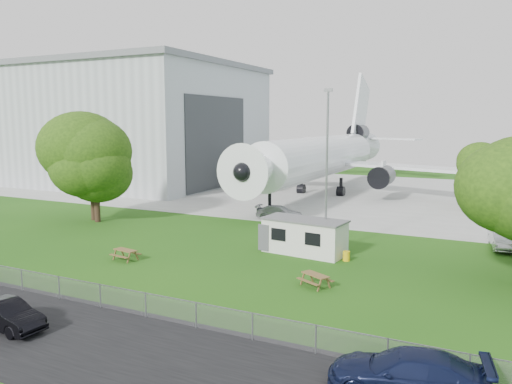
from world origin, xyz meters
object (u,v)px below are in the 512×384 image
at_px(airliner, 323,155).
at_px(car_centre_sedan, 7,315).
at_px(site_cabin, 305,236).
at_px(picnic_east, 315,286).
at_px(hangar, 117,124).
at_px(picnic_west, 126,260).

xyz_separation_m(airliner, car_centre_sedan, (1.03, -49.42, -4.58)).
height_order(site_cabin, picnic_east, site_cabin).
xyz_separation_m(site_cabin, car_centre_sedan, (-7.76, -19.13, -0.62)).
bearing_deg(hangar, picnic_east, -37.78).
distance_m(picnic_east, car_centre_sedan, 16.56).
bearing_deg(picnic_west, picnic_east, 10.96).
bearing_deg(picnic_east, airliner, 135.94).
bearing_deg(airliner, hangar, 179.78).
bearing_deg(hangar, car_centre_sedan, -53.25).
height_order(airliner, car_centre_sedan, airliner).
xyz_separation_m(picnic_west, car_centre_sedan, (3.02, -11.82, 0.69)).
bearing_deg(car_centre_sedan, hangar, 40.95).
height_order(airliner, picnic_east, airliner).
distance_m(airliner, picnic_east, 39.35).
relative_size(hangar, site_cabin, 6.25).
distance_m(hangar, car_centre_sedan, 62.46).
bearing_deg(site_cabin, picnic_west, -145.84).
bearing_deg(car_centre_sedan, picnic_west, 18.55).
distance_m(airliner, car_centre_sedan, 49.64).
distance_m(site_cabin, picnic_east, 7.65).
bearing_deg(car_centre_sedan, site_cabin, -17.87).
bearing_deg(hangar, site_cabin, -34.20).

